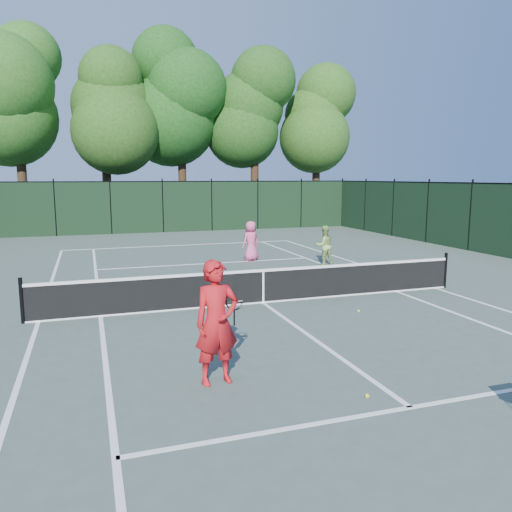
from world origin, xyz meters
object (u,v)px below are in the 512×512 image
object	(u,v)px
loose_ball_near_cart	(367,396)
loose_ball_midcourt	(359,311)
coach	(217,322)
player_pink	(251,241)
player_green	(324,245)

from	to	relation	value
loose_ball_near_cart	loose_ball_midcourt	xyz separation A→B (m)	(2.34, 4.28, 0.00)
coach	loose_ball_near_cart	size ratio (longest dim) A/B	29.60
player_pink	coach	bearing A→B (deg)	47.08
player_green	loose_ball_near_cart	size ratio (longest dim) A/B	21.93
player_green	loose_ball_near_cart	xyz separation A→B (m)	(-4.53, -10.63, -0.71)
player_green	loose_ball_midcourt	bearing A→B (deg)	69.26
coach	player_green	world-z (taller)	coach
player_pink	player_green	size ratio (longest dim) A/B	1.06
loose_ball_midcourt	coach	bearing A→B (deg)	-145.39
player_green	loose_ball_near_cart	distance (m)	11.57
coach	player_green	xyz separation A→B (m)	(6.52, 9.34, -0.26)
player_pink	loose_ball_midcourt	world-z (taller)	player_pink
coach	loose_ball_midcourt	world-z (taller)	coach
loose_ball_near_cart	loose_ball_midcourt	world-z (taller)	same
loose_ball_near_cart	player_pink	bearing A→B (deg)	79.87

